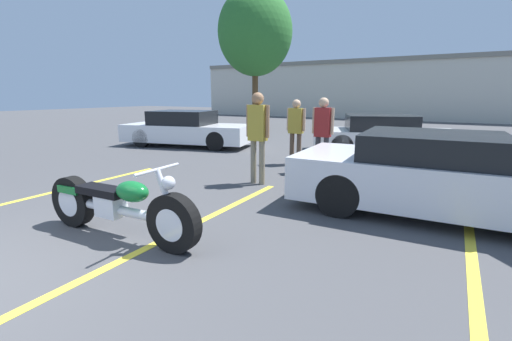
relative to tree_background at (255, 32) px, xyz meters
name	(u,v)px	position (x,y,z in m)	size (l,w,h in m)	color
parking_stripe_foreground	(51,193)	(3.13, -13.13, -5.01)	(0.12, 4.95, 0.01)	yellow
parking_stripe_middle	(190,226)	(6.52, -13.13, -5.01)	(0.12, 4.95, 0.01)	yellow
parking_stripe_back	(475,295)	(9.91, -13.13, -5.01)	(0.12, 4.95, 0.01)	yellow
far_building	(397,88)	(5.56, 11.84, -2.67)	(32.00, 4.20, 4.40)	beige
tree_background	(255,32)	(0.00, 0.00, 0.00)	(3.93, 3.93, 7.28)	brown
motorcycle	(118,206)	(5.97, -13.85, -4.59)	(2.51, 0.70, 0.99)	black
show_car_hood_open	(444,175)	(9.52, -10.77, -4.39)	(4.45, 2.09, 2.12)	silver
parked_car_right_row	(384,135)	(7.72, -5.37, -4.44)	(4.76, 3.27, 1.20)	white
parked_car_left_row	(187,129)	(1.31, -7.17, -4.42)	(4.83, 2.72, 1.25)	white
spectator_near_motorcycle	(296,126)	(6.02, -8.31, -4.01)	(0.52, 0.22, 1.69)	brown
spectator_by_show_car	(258,130)	(6.17, -10.59, -3.89)	(0.52, 0.24, 1.85)	gray
spectator_midground	(323,128)	(6.95, -8.90, -3.97)	(0.52, 0.23, 1.74)	#333338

